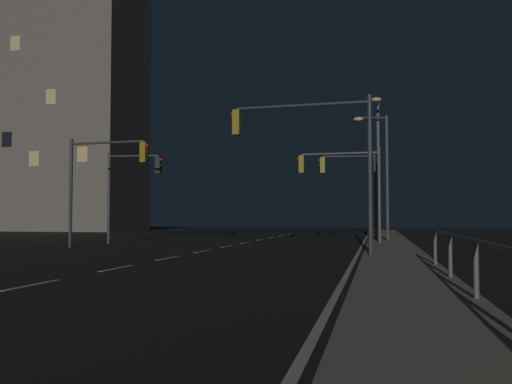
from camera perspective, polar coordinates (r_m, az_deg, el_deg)
The scene contains 13 objects.
ground_plane at distance 20.68m, azimuth -8.52°, elevation -6.65°, with size 112.00×112.00×0.00m, color black.
sidewalk_right at distance 19.34m, azimuth 14.22°, elevation -6.68°, with size 2.27×77.00×0.14m, color gray.
lane_markings_center at distance 23.98m, azimuth -5.52°, elevation -6.08°, with size 0.14×50.00×0.01m.
lane_edge_line at distance 24.33m, azimuth 10.57°, elevation -6.00°, with size 0.14×53.00×0.01m.
traffic_light_overhead_east at distance 20.49m, azimuth 5.31°, elevation 5.13°, with size 5.29×0.55×5.71m.
traffic_light_far_right at distance 31.39m, azimuth -12.60°, elevation 1.30°, with size 3.15×0.47×5.10m.
traffic_light_mid_left at distance 33.99m, azimuth 9.68°, elevation 1.42°, with size 3.48×0.62×5.25m.
traffic_light_near_right at distance 27.38m, azimuth -15.31°, elevation 2.24°, with size 4.22×0.50×5.27m.
traffic_light_mid_right at distance 29.96m, azimuth 8.75°, elevation 1.69°, with size 4.45×0.46×4.98m.
street_lamp_median at distance 32.17m, azimuth 12.79°, elevation 2.76°, with size 1.93×0.78×7.11m.
street_lamp_across_street at distance 32.28m, azimuth 12.44°, elevation 3.57°, with size 0.56×1.92×7.99m.
barrier_fence at distance 8.27m, azimuth 23.53°, elevation -6.56°, with size 0.09×16.73×0.98m.
building_distant at distance 65.23m, azimuth -21.21°, elevation 7.66°, with size 21.33×9.66×25.68m.
Camera 1 is at (7.35, -1.77, 1.49)m, focal length 38.92 mm.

